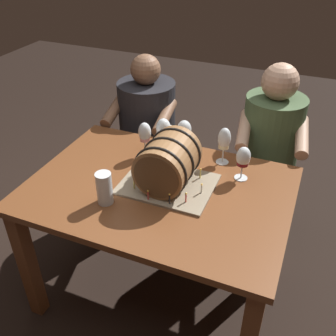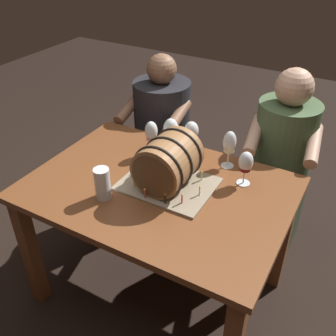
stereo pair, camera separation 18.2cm
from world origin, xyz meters
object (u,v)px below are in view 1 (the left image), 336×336
object	(u,v)px
barrel_cake	(168,164)
person_seated_left	(148,139)
dining_table	(159,206)
person_seated_right	(267,162)
wine_glass_amber	(184,131)
wine_glass_rose	(145,134)
menu_card	(171,139)
wine_glass_white	(224,140)
beer_pint	(104,189)
wine_glass_empty	(163,129)
wine_glass_red	(243,158)

from	to	relation	value
barrel_cake	person_seated_left	distance (m)	0.90
dining_table	person_seated_right	world-z (taller)	person_seated_right
wine_glass_amber	person_seated_right	size ratio (longest dim) A/B	0.16
wine_glass_amber	wine_glass_rose	xyz separation A→B (m)	(-0.18, -0.12, 0.00)
dining_table	menu_card	size ratio (longest dim) A/B	7.85
wine_glass_amber	menu_card	xyz separation A→B (m)	(-0.06, -0.03, -0.05)
wine_glass_amber	menu_card	size ratio (longest dim) A/B	1.17
dining_table	person_seated_right	distance (m)	0.85
wine_glass_white	beer_pint	size ratio (longest dim) A/B	1.31
wine_glass_empty	person_seated_left	distance (m)	0.61
beer_pint	dining_table	bearing A→B (deg)	48.03
dining_table	menu_card	world-z (taller)	menu_card
wine_glass_white	wine_glass_rose	bearing A→B (deg)	-167.65
dining_table	person_seated_left	xyz separation A→B (m)	(-0.41, 0.74, -0.09)
wine_glass_white	wine_glass_red	world-z (taller)	wine_glass_white
dining_table	wine_glass_amber	bearing A→B (deg)	90.93
menu_card	wine_glass_amber	bearing A→B (deg)	43.52
wine_glass_empty	person_seated_right	bearing A→B (deg)	38.20
wine_glass_red	wine_glass_empty	world-z (taller)	wine_glass_empty
wine_glass_amber	beer_pint	bearing A→B (deg)	-107.13
barrel_cake	wine_glass_red	bearing A→B (deg)	31.68
person_seated_left	person_seated_right	distance (m)	0.82
wine_glass_empty	wine_glass_rose	bearing A→B (deg)	-130.05
wine_glass_empty	person_seated_right	world-z (taller)	person_seated_right
dining_table	wine_glass_white	bearing A→B (deg)	56.01
barrel_cake	wine_glass_empty	bearing A→B (deg)	116.83
barrel_cake	wine_glass_empty	world-z (taller)	barrel_cake
wine_glass_rose	beer_pint	size ratio (longest dim) A/B	1.25
wine_glass_red	person_seated_right	bearing A→B (deg)	83.19
barrel_cake	wine_glass_amber	size ratio (longest dim) A/B	2.35
menu_card	wine_glass_empty	bearing A→B (deg)	-162.77
wine_glass_amber	barrel_cake	bearing A→B (deg)	-82.71
barrel_cake	wine_glass_white	bearing A→B (deg)	57.94
wine_glass_white	beer_pint	distance (m)	0.67
dining_table	menu_card	xyz separation A→B (m)	(-0.07, 0.33, 0.20)
wine_glass_amber	person_seated_left	size ratio (longest dim) A/B	0.17
wine_glass_amber	person_seated_right	distance (m)	0.65
barrel_cake	wine_glass_empty	size ratio (longest dim) A/B	2.27
wine_glass_red	menu_card	size ratio (longest dim) A/B	1.11
dining_table	person_seated_left	distance (m)	0.85
barrel_cake	menu_card	size ratio (longest dim) A/B	2.74
person_seated_left	wine_glass_amber	bearing A→B (deg)	-43.22
wine_glass_red	barrel_cake	bearing A→B (deg)	-148.32
dining_table	person_seated_left	world-z (taller)	person_seated_left
wine_glass_red	person_seated_left	world-z (taller)	person_seated_left
beer_pint	wine_glass_red	bearing A→B (deg)	38.75
menu_card	dining_table	bearing A→B (deg)	-61.80
dining_table	person_seated_left	size ratio (longest dim) A/B	1.11
wine_glass_amber	wine_glass_empty	size ratio (longest dim) A/B	0.97
wine_glass_empty	person_seated_right	distance (m)	0.74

